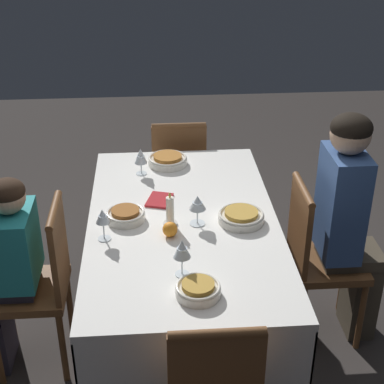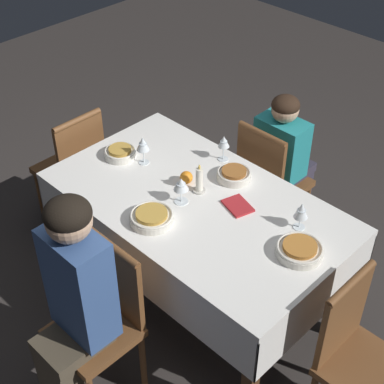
{
  "view_description": "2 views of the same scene",
  "coord_description": "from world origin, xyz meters",
  "px_view_note": "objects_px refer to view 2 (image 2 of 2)",
  "views": [
    {
      "loc": [
        2.37,
        -0.13,
        2.2
      ],
      "look_at": [
        0.02,
        0.04,
        0.93
      ],
      "focal_mm": 55.0,
      "sensor_mm": 36.0,
      "label": 1
    },
    {
      "loc": [
        -1.6,
        1.66,
        2.66
      ],
      "look_at": [
        -0.05,
        0.09,
        0.9
      ],
      "focal_mm": 55.0,
      "sensor_mm": 36.0,
      "label": 2
    }
  ],
  "objects_px": {
    "wine_glass_east": "(143,144)",
    "candle_centerpiece": "(199,181)",
    "bowl_south": "(234,174)",
    "chair_south": "(269,180)",
    "bowl_west": "(300,250)",
    "wine_glass_west": "(301,211)",
    "bowl_east": "(120,152)",
    "chair_east": "(74,166)",
    "wine_glass_south": "(224,142)",
    "dining_table": "(197,215)",
    "chair_west": "(357,354)",
    "person_adult_denim": "(73,303)",
    "orange_fruit": "(186,177)",
    "wine_glass_north": "(181,185)",
    "napkin_red_folded": "(238,206)",
    "bowl_north": "(152,217)",
    "person_child_teal": "(285,160)"
  },
  "relations": [
    {
      "from": "wine_glass_east",
      "to": "candle_centerpiece",
      "type": "xyz_separation_m",
      "value": [
        -0.39,
        -0.03,
        -0.06
      ]
    },
    {
      "from": "bowl_south",
      "to": "chair_south",
      "type": "bearing_deg",
      "value": -80.68
    },
    {
      "from": "chair_south",
      "to": "wine_glass_east",
      "type": "height_order",
      "value": "wine_glass_east"
    },
    {
      "from": "chair_south",
      "to": "bowl_west",
      "type": "height_order",
      "value": "chair_south"
    },
    {
      "from": "wine_glass_west",
      "to": "bowl_east",
      "type": "height_order",
      "value": "wine_glass_west"
    },
    {
      "from": "chair_east",
      "to": "wine_glass_south",
      "type": "relative_size",
      "value": 5.86
    },
    {
      "from": "dining_table",
      "to": "chair_west",
      "type": "distance_m",
      "value": 1.03
    },
    {
      "from": "chair_west",
      "to": "bowl_south",
      "type": "bearing_deg",
      "value": 73.33
    },
    {
      "from": "person_adult_denim",
      "to": "bowl_west",
      "type": "bearing_deg",
      "value": 57.92
    },
    {
      "from": "bowl_south",
      "to": "orange_fruit",
      "type": "bearing_deg",
      "value": 52.78
    },
    {
      "from": "person_adult_denim",
      "to": "orange_fruit",
      "type": "distance_m",
      "value": 0.92
    },
    {
      "from": "bowl_east",
      "to": "candle_centerpiece",
      "type": "bearing_deg",
      "value": -170.92
    },
    {
      "from": "chair_west",
      "to": "wine_glass_north",
      "type": "bearing_deg",
      "value": 91.75
    },
    {
      "from": "orange_fruit",
      "to": "napkin_red_folded",
      "type": "xyz_separation_m",
      "value": [
        -0.32,
        -0.04,
        -0.03
      ]
    },
    {
      "from": "napkin_red_folded",
      "to": "person_adult_denim",
      "type": "bearing_deg",
      "value": 82.26
    },
    {
      "from": "candle_centerpiece",
      "to": "bowl_west",
      "type": "bearing_deg",
      "value": 178.87
    },
    {
      "from": "chair_west",
      "to": "wine_glass_west",
      "type": "height_order",
      "value": "wine_glass_west"
    },
    {
      "from": "chair_west",
      "to": "wine_glass_east",
      "type": "xyz_separation_m",
      "value": [
        1.45,
        -0.06,
        0.39
      ]
    },
    {
      "from": "chair_east",
      "to": "wine_glass_east",
      "type": "bearing_deg",
      "value": 98.6
    },
    {
      "from": "orange_fruit",
      "to": "bowl_north",
      "type": "bearing_deg",
      "value": 106.42
    },
    {
      "from": "bowl_west",
      "to": "bowl_east",
      "type": "distance_m",
      "value": 1.18
    },
    {
      "from": "chair_west",
      "to": "chair_east",
      "type": "relative_size",
      "value": 1.0
    },
    {
      "from": "chair_east",
      "to": "bowl_south",
      "type": "height_order",
      "value": "chair_east"
    },
    {
      "from": "bowl_north",
      "to": "bowl_east",
      "type": "xyz_separation_m",
      "value": [
        0.53,
        -0.25,
        0.0
      ]
    },
    {
      "from": "person_adult_denim",
      "to": "bowl_east",
      "type": "xyz_separation_m",
      "value": [
        0.63,
        -0.8,
        0.09
      ]
    },
    {
      "from": "bowl_north",
      "to": "wine_glass_west",
      "type": "height_order",
      "value": "wine_glass_west"
    },
    {
      "from": "wine_glass_north",
      "to": "dining_table",
      "type": "bearing_deg",
      "value": -126.5
    },
    {
      "from": "chair_west",
      "to": "chair_east",
      "type": "bearing_deg",
      "value": 90.73
    },
    {
      "from": "chair_south",
      "to": "chair_west",
      "type": "height_order",
      "value": "same"
    },
    {
      "from": "person_child_teal",
      "to": "napkin_red_folded",
      "type": "bearing_deg",
      "value": 108.04
    },
    {
      "from": "dining_table",
      "to": "candle_centerpiece",
      "type": "distance_m",
      "value": 0.18
    },
    {
      "from": "chair_west",
      "to": "bowl_west",
      "type": "xyz_separation_m",
      "value": [
        0.41,
        -0.08,
        0.3
      ]
    },
    {
      "from": "chair_east",
      "to": "orange_fruit",
      "type": "bearing_deg",
      "value": 98.08
    },
    {
      "from": "chair_east",
      "to": "candle_centerpiece",
      "type": "height_order",
      "value": "candle_centerpiece"
    },
    {
      "from": "bowl_north",
      "to": "bowl_east",
      "type": "bearing_deg",
      "value": -24.9
    },
    {
      "from": "person_child_teal",
      "to": "person_adult_denim",
      "type": "bearing_deg",
      "value": 93.86
    },
    {
      "from": "napkin_red_folded",
      "to": "wine_glass_west",
      "type": "bearing_deg",
      "value": -163.97
    },
    {
      "from": "person_child_teal",
      "to": "wine_glass_east",
      "type": "distance_m",
      "value": 0.95
    },
    {
      "from": "bowl_north",
      "to": "bowl_east",
      "type": "distance_m",
      "value": 0.58
    },
    {
      "from": "person_child_teal",
      "to": "candle_centerpiece",
      "type": "height_order",
      "value": "person_child_teal"
    },
    {
      "from": "dining_table",
      "to": "orange_fruit",
      "type": "relative_size",
      "value": 22.75
    },
    {
      "from": "dining_table",
      "to": "chair_south",
      "type": "bearing_deg",
      "value": -85.28
    },
    {
      "from": "chair_east",
      "to": "bowl_east",
      "type": "xyz_separation_m",
      "value": [
        -0.44,
        -0.03,
        0.3
      ]
    },
    {
      "from": "wine_glass_north",
      "to": "orange_fruit",
      "type": "distance_m",
      "value": 0.18
    },
    {
      "from": "person_adult_denim",
      "to": "chair_east",
      "type": "bearing_deg",
      "value": 144.45
    },
    {
      "from": "bowl_east",
      "to": "napkin_red_folded",
      "type": "relative_size",
      "value": 1.01
    },
    {
      "from": "wine_glass_west",
      "to": "bowl_east",
      "type": "distance_m",
      "value": 1.09
    },
    {
      "from": "bowl_west",
      "to": "wine_glass_west",
      "type": "xyz_separation_m",
      "value": [
        0.11,
        -0.15,
        0.07
      ]
    },
    {
      "from": "person_child_teal",
      "to": "bowl_west",
      "type": "relative_size",
      "value": 4.74
    },
    {
      "from": "dining_table",
      "to": "person_child_teal",
      "type": "xyz_separation_m",
      "value": [
        0.06,
        -0.84,
        -0.1
      ]
    }
  ]
}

